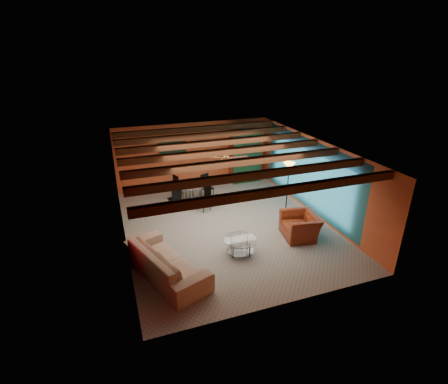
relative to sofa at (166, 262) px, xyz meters
name	(u,v)px	position (x,y,z in m)	size (l,w,h in m)	color
room	(225,157)	(2.38, 2.08, 1.96)	(6.52, 8.01, 2.71)	gray
sofa	(166,262)	(0.00, 0.00, 0.00)	(2.76, 1.08, 0.81)	tan
armchair	(300,226)	(4.33, 0.55, -0.03)	(1.16, 1.01, 0.75)	maroon
coffee_table	(240,246)	(2.20, 0.27, -0.16)	(0.94, 0.94, 0.48)	white
dining_table	(191,192)	(1.74, 4.06, 0.09)	(1.89, 1.89, 0.98)	white
armoire	(244,157)	(4.58, 5.67, 0.70)	(1.26, 0.62, 2.21)	maroon
floor_lamp	(287,189)	(4.67, 2.04, 0.57)	(0.40, 0.40, 1.96)	black
ceiling_fan	(226,158)	(2.38, 1.97, 1.96)	(1.50, 1.50, 0.44)	#472614
painting	(173,150)	(1.48, 5.93, 1.25)	(1.05, 0.03, 0.65)	black
potted_plant	(245,126)	(4.58, 5.67, 2.04)	(0.42, 0.36, 0.46)	#26661E
vase	(191,177)	(1.74, 4.06, 0.68)	(0.19, 0.19, 0.20)	orange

